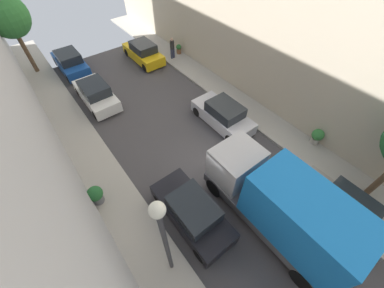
{
  "coord_description": "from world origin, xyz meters",
  "views": [
    {
      "loc": [
        -5.4,
        -4.73,
        10.42
      ],
      "look_at": [
        -0.17,
        2.02,
        0.5
      ],
      "focal_mm": 21.66,
      "sensor_mm": 36.0,
      "label": 1
    }
  ],
  "objects_px": {
    "parked_car_right_3": "(143,52)",
    "delivery_truck": "(282,206)",
    "parked_car_left_2": "(96,94)",
    "parked_car_right_1": "(342,208)",
    "potted_plant_0": "(179,49)",
    "pedestrian": "(172,47)",
    "potted_plant_1": "(317,136)",
    "street_tree_0": "(7,16)",
    "parked_car_right_2": "(223,115)",
    "parked_car_left_3": "(70,62)",
    "potted_plant_2": "(96,195)",
    "parked_car_left_1": "(192,212)",
    "lamp_post": "(163,234)"
  },
  "relations": [
    {
      "from": "potted_plant_0",
      "to": "lamp_post",
      "type": "height_order",
      "value": "lamp_post"
    },
    {
      "from": "delivery_truck",
      "to": "potted_plant_2",
      "type": "relative_size",
      "value": 6.28
    },
    {
      "from": "pedestrian",
      "to": "parked_car_left_1",
      "type": "bearing_deg",
      "value": -121.12
    },
    {
      "from": "parked_car_left_3",
      "to": "street_tree_0",
      "type": "height_order",
      "value": "street_tree_0"
    },
    {
      "from": "parked_car_right_3",
      "to": "street_tree_0",
      "type": "xyz_separation_m",
      "value": [
        -7.77,
        3.65,
        3.52
      ]
    },
    {
      "from": "delivery_truck",
      "to": "parked_car_left_3",
      "type": "bearing_deg",
      "value": 98.42
    },
    {
      "from": "parked_car_left_2",
      "to": "street_tree_0",
      "type": "height_order",
      "value": "street_tree_0"
    },
    {
      "from": "parked_car_right_2",
      "to": "potted_plant_0",
      "type": "relative_size",
      "value": 5.34
    },
    {
      "from": "potted_plant_0",
      "to": "parked_car_left_3",
      "type": "bearing_deg",
      "value": 158.73
    },
    {
      "from": "parked_car_right_1",
      "to": "parked_car_right_2",
      "type": "distance_m",
      "value": 7.81
    },
    {
      "from": "parked_car_left_2",
      "to": "parked_car_right_1",
      "type": "relative_size",
      "value": 1.0
    },
    {
      "from": "potted_plant_2",
      "to": "parked_car_right_2",
      "type": "bearing_deg",
      "value": 2.89
    },
    {
      "from": "street_tree_0",
      "to": "lamp_post",
      "type": "bearing_deg",
      "value": -88.53
    },
    {
      "from": "parked_car_left_2",
      "to": "potted_plant_2",
      "type": "height_order",
      "value": "parked_car_left_2"
    },
    {
      "from": "parked_car_right_3",
      "to": "potted_plant_1",
      "type": "bearing_deg",
      "value": -77.92
    },
    {
      "from": "parked_car_right_2",
      "to": "pedestrian",
      "type": "relative_size",
      "value": 2.44
    },
    {
      "from": "parked_car_right_1",
      "to": "street_tree_0",
      "type": "xyz_separation_m",
      "value": [
        -7.77,
        21.3,
        3.52
      ]
    },
    {
      "from": "parked_car_left_1",
      "to": "street_tree_0",
      "type": "height_order",
      "value": "street_tree_0"
    },
    {
      "from": "parked_car_left_1",
      "to": "street_tree_0",
      "type": "distance_m",
      "value": 17.84
    },
    {
      "from": "parked_car_left_2",
      "to": "potted_plant_1",
      "type": "bearing_deg",
      "value": -53.45
    },
    {
      "from": "parked_car_left_1",
      "to": "parked_car_right_1",
      "type": "xyz_separation_m",
      "value": [
        5.4,
        -3.98,
        0.0
      ]
    },
    {
      "from": "parked_car_right_1",
      "to": "parked_car_left_2",
      "type": "bearing_deg",
      "value": 110.2
    },
    {
      "from": "parked_car_right_3",
      "to": "potted_plant_1",
      "type": "xyz_separation_m",
      "value": [
        3.09,
        -14.43,
        -0.04
      ]
    },
    {
      "from": "parked_car_left_3",
      "to": "parked_car_right_2",
      "type": "distance_m",
      "value": 13.19
    },
    {
      "from": "parked_car_right_1",
      "to": "potted_plant_0",
      "type": "height_order",
      "value": "parked_car_right_1"
    },
    {
      "from": "lamp_post",
      "to": "parked_car_right_1",
      "type": "bearing_deg",
      "value": -21.51
    },
    {
      "from": "parked_car_left_1",
      "to": "parked_car_right_3",
      "type": "relative_size",
      "value": 1.0
    },
    {
      "from": "parked_car_left_2",
      "to": "potted_plant_2",
      "type": "bearing_deg",
      "value": -112.7
    },
    {
      "from": "parked_car_right_2",
      "to": "potted_plant_0",
      "type": "height_order",
      "value": "parked_car_right_2"
    },
    {
      "from": "parked_car_right_3",
      "to": "parked_car_left_2",
      "type": "bearing_deg",
      "value": -151.13
    },
    {
      "from": "parked_car_right_1",
      "to": "parked_car_right_2",
      "type": "height_order",
      "value": "same"
    },
    {
      "from": "parked_car_right_2",
      "to": "lamp_post",
      "type": "distance_m",
      "value": 9.3
    },
    {
      "from": "street_tree_0",
      "to": "potted_plant_2",
      "type": "xyz_separation_m",
      "value": [
        -0.68,
        -13.92,
        -3.51
      ]
    },
    {
      "from": "parked_car_left_3",
      "to": "potted_plant_1",
      "type": "xyz_separation_m",
      "value": [
        8.49,
        -16.63,
        -0.04
      ]
    },
    {
      "from": "parked_car_right_2",
      "to": "potted_plant_0",
      "type": "xyz_separation_m",
      "value": [
        2.9,
        8.8,
        -0.16
      ]
    },
    {
      "from": "potted_plant_0",
      "to": "parked_car_right_2",
      "type": "bearing_deg",
      "value": -108.25
    },
    {
      "from": "parked_car_left_1",
      "to": "potted_plant_0",
      "type": "height_order",
      "value": "parked_car_left_1"
    },
    {
      "from": "parked_car_right_2",
      "to": "parked_car_right_3",
      "type": "distance_m",
      "value": 9.84
    },
    {
      "from": "parked_car_right_3",
      "to": "street_tree_0",
      "type": "distance_m",
      "value": 9.28
    },
    {
      "from": "parked_car_right_3",
      "to": "pedestrian",
      "type": "bearing_deg",
      "value": -33.75
    },
    {
      "from": "parked_car_left_2",
      "to": "parked_car_right_3",
      "type": "height_order",
      "value": "same"
    },
    {
      "from": "parked_car_left_2",
      "to": "delivery_truck",
      "type": "bearing_deg",
      "value": -78.33
    },
    {
      "from": "parked_car_left_2",
      "to": "parked_car_right_3",
      "type": "xyz_separation_m",
      "value": [
        5.4,
        2.98,
        0.0
      ]
    },
    {
      "from": "potted_plant_0",
      "to": "potted_plant_1",
      "type": "height_order",
      "value": "potted_plant_1"
    },
    {
      "from": "parked_car_right_1",
      "to": "pedestrian",
      "type": "distance_m",
      "value": 16.43
    },
    {
      "from": "parked_car_left_3",
      "to": "parked_car_right_2",
      "type": "height_order",
      "value": "same"
    },
    {
      "from": "parked_car_left_3",
      "to": "potted_plant_2",
      "type": "height_order",
      "value": "parked_car_left_3"
    },
    {
      "from": "parked_car_right_2",
      "to": "parked_car_right_3",
      "type": "xyz_separation_m",
      "value": [
        0.0,
        9.84,
        0.0
      ]
    },
    {
      "from": "street_tree_0",
      "to": "delivery_truck",
      "type": "bearing_deg",
      "value": -75.56
    },
    {
      "from": "parked_car_right_3",
      "to": "delivery_truck",
      "type": "relative_size",
      "value": 0.64
    }
  ]
}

